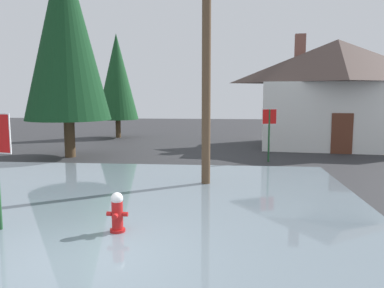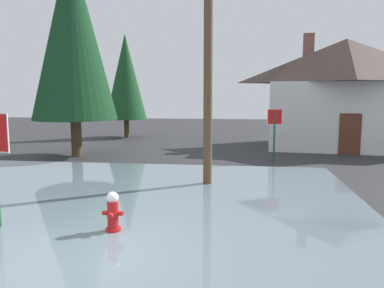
{
  "view_description": "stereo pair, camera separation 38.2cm",
  "coord_description": "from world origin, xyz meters",
  "px_view_note": "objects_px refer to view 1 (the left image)",
  "views": [
    {
      "loc": [
        2.46,
        -6.27,
        2.9
      ],
      "look_at": [
        1.5,
        4.43,
        1.52
      ],
      "focal_mm": 36.14,
      "sensor_mm": 36.0,
      "label": 1
    },
    {
      "loc": [
        2.84,
        -6.23,
        2.9
      ],
      "look_at": [
        1.5,
        4.43,
        1.52
      ],
      "focal_mm": 36.14,
      "sensor_mm": 36.0,
      "label": 2
    }
  ],
  "objects_px": {
    "fire_hydrant": "(117,214)",
    "pine_tree_tall_left": "(117,77)",
    "utility_pole": "(206,39)",
    "pine_tree_short_left": "(65,32)",
    "stop_sign_far": "(269,125)",
    "house": "(336,92)"
  },
  "relations": [
    {
      "from": "utility_pole",
      "to": "pine_tree_short_left",
      "type": "height_order",
      "value": "pine_tree_short_left"
    },
    {
      "from": "utility_pole",
      "to": "house",
      "type": "height_order",
      "value": "utility_pole"
    },
    {
      "from": "pine_tree_short_left",
      "to": "pine_tree_tall_left",
      "type": "bearing_deg",
      "value": 90.34
    },
    {
      "from": "utility_pole",
      "to": "pine_tree_short_left",
      "type": "bearing_deg",
      "value": 142.79
    },
    {
      "from": "fire_hydrant",
      "to": "house",
      "type": "xyz_separation_m",
      "value": [
        8.18,
        14.31,
        2.6
      ]
    },
    {
      "from": "fire_hydrant",
      "to": "utility_pole",
      "type": "xyz_separation_m",
      "value": [
        1.6,
        4.61,
        4.17
      ]
    },
    {
      "from": "utility_pole",
      "to": "house",
      "type": "relative_size",
      "value": 0.99
    },
    {
      "from": "utility_pole",
      "to": "pine_tree_short_left",
      "type": "relative_size",
      "value": 0.91
    },
    {
      "from": "stop_sign_far",
      "to": "pine_tree_tall_left",
      "type": "distance_m",
      "value": 12.91
    },
    {
      "from": "utility_pole",
      "to": "stop_sign_far",
      "type": "relative_size",
      "value": 3.86
    },
    {
      "from": "pine_tree_tall_left",
      "to": "pine_tree_short_left",
      "type": "distance_m",
      "value": 8.42
    },
    {
      "from": "pine_tree_short_left",
      "to": "house",
      "type": "bearing_deg",
      "value": 19.5
    },
    {
      "from": "fire_hydrant",
      "to": "pine_tree_tall_left",
      "type": "distance_m",
      "value": 18.95
    },
    {
      "from": "house",
      "to": "utility_pole",
      "type": "bearing_deg",
      "value": -124.15
    },
    {
      "from": "stop_sign_far",
      "to": "pine_tree_tall_left",
      "type": "bearing_deg",
      "value": 136.14
    },
    {
      "from": "fire_hydrant",
      "to": "utility_pole",
      "type": "height_order",
      "value": "utility_pole"
    },
    {
      "from": "pine_tree_short_left",
      "to": "stop_sign_far",
      "type": "bearing_deg",
      "value": -3.32
    },
    {
      "from": "stop_sign_far",
      "to": "fire_hydrant",
      "type": "bearing_deg",
      "value": -114.05
    },
    {
      "from": "utility_pole",
      "to": "pine_tree_tall_left",
      "type": "relative_size",
      "value": 1.28
    },
    {
      "from": "house",
      "to": "pine_tree_short_left",
      "type": "distance_m",
      "value": 14.25
    },
    {
      "from": "fire_hydrant",
      "to": "house",
      "type": "distance_m",
      "value": 16.69
    },
    {
      "from": "fire_hydrant",
      "to": "house",
      "type": "bearing_deg",
      "value": 60.26
    }
  ]
}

